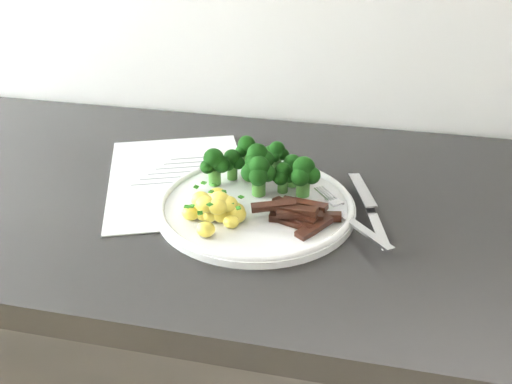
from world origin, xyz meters
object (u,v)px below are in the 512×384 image
object	(u,v)px
potatoes	(217,208)
beef_strips	(298,215)
recipe_paper	(178,178)
knife	(373,218)
fork	(353,220)
plate	(256,205)
broccoli	(264,165)

from	to	relation	value
potatoes	beef_strips	distance (m)	0.11
recipe_paper	knife	world-z (taller)	knife
potatoes	beef_strips	xyz separation A→B (m)	(0.11, 0.02, -0.01)
fork	knife	xyz separation A→B (m)	(0.03, 0.03, -0.01)
recipe_paper	knife	xyz separation A→B (m)	(0.31, -0.07, 0.01)
recipe_paper	plate	size ratio (longest dim) A/B	1.27
broccoli	knife	bearing A→B (deg)	-17.48
beef_strips	fork	world-z (taller)	beef_strips
recipe_paper	beef_strips	size ratio (longest dim) A/B	2.91
beef_strips	knife	bearing A→B (deg)	18.69
potatoes	broccoli	bearing A→B (deg)	66.17
broccoli	fork	world-z (taller)	broccoli
broccoli	knife	world-z (taller)	broccoli
beef_strips	fork	distance (m)	0.07
recipe_paper	broccoli	world-z (taller)	broccoli
beef_strips	potatoes	bearing A→B (deg)	-172.18
potatoes	beef_strips	size ratio (longest dim) A/B	0.86
plate	potatoes	distance (m)	0.07
recipe_paper	potatoes	distance (m)	0.16
plate	fork	distance (m)	0.14
potatoes	beef_strips	bearing A→B (deg)	7.82
plate	beef_strips	xyz separation A→B (m)	(0.07, -0.03, 0.01)
potatoes	knife	xyz separation A→B (m)	(0.21, 0.05, -0.02)
recipe_paper	plate	world-z (taller)	plate
plate	beef_strips	bearing A→B (deg)	-27.22
beef_strips	fork	xyz separation A→B (m)	(0.07, 0.01, -0.00)
potatoes	fork	world-z (taller)	potatoes
beef_strips	fork	bearing A→B (deg)	5.06
plate	broccoli	bearing A→B (deg)	89.58
recipe_paper	beef_strips	world-z (taller)	beef_strips
knife	beef_strips	bearing A→B (deg)	-161.31
beef_strips	recipe_paper	bearing A→B (deg)	154.17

